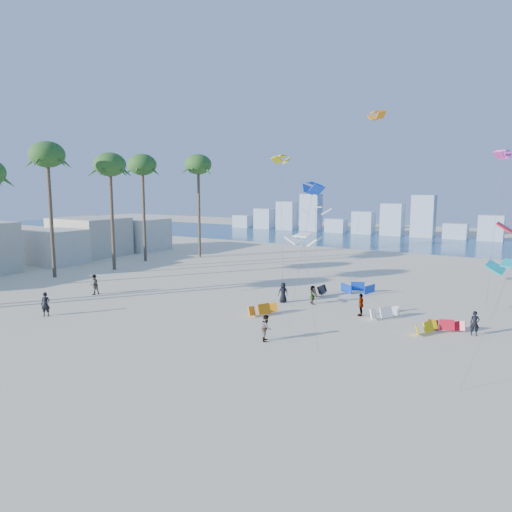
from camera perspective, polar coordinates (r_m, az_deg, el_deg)
The scene contains 10 objects.
ground at distance 30.46m, azimuth -21.67°, elevation -11.74°, with size 220.00×220.00×0.00m, color beige.
ocean at distance 92.26m, azimuth 17.08°, elevation 1.68°, with size 220.00×220.00×0.00m, color navy.
kitesurfer_near at distance 41.08m, azimuth -23.90°, elevation -5.32°, with size 0.70×0.46×1.91m, color black.
kitesurfer_mid at distance 31.83m, azimuth 1.24°, elevation -8.61°, with size 0.85×0.66×1.75m, color gray.
kitesurfers_far at distance 38.80m, azimuth 5.41°, elevation -5.53°, with size 39.18×8.90×1.91m.
grounded_kites at distance 40.37m, azimuth 12.25°, elevation -5.76°, with size 15.56×14.34×1.02m.
flying_kites at distance 42.38m, azimuth 18.71°, elevation 9.95°, with size 29.83×28.64×18.59m.
palm_row at distance 56.11m, azimuth -22.55°, elevation 10.10°, with size 8.06×44.80×15.01m.
beachfront_buildings at distance 68.69m, azimuth -24.60°, elevation 1.35°, with size 11.50×43.00×6.00m.
distant_skyline at distance 101.93m, azimuth 17.97°, elevation 3.99°, with size 85.00×3.00×8.40m.
Camera 1 is at (23.38, -16.67, 10.17)m, focal length 33.38 mm.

